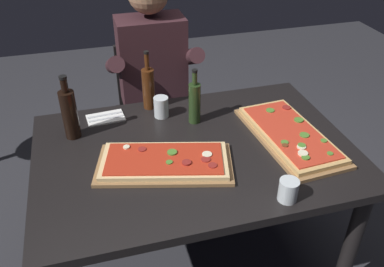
# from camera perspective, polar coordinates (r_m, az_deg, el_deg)

# --- Properties ---
(ground_plane) EXTENTS (6.40, 6.40, 0.00)m
(ground_plane) POSITION_cam_1_polar(r_m,az_deg,el_deg) (2.34, 0.34, -17.00)
(ground_plane) COLOR #2D2D33
(dining_table) EXTENTS (1.40, 0.96, 0.74)m
(dining_table) POSITION_cam_1_polar(r_m,az_deg,el_deg) (1.88, 0.41, -4.50)
(dining_table) COLOR black
(dining_table) RESTS_ON ground_plane
(pizza_rectangular_front) EXTENTS (0.61, 0.41, 0.05)m
(pizza_rectangular_front) POSITION_cam_1_polar(r_m,az_deg,el_deg) (1.72, -3.80, -4.00)
(pizza_rectangular_front) COLOR olive
(pizza_rectangular_front) RESTS_ON dining_table
(pizza_rectangular_left) EXTENTS (0.33, 0.61, 0.05)m
(pizza_rectangular_left) POSITION_cam_1_polar(r_m,az_deg,el_deg) (1.93, 13.41, -0.17)
(pizza_rectangular_left) COLOR olive
(pizza_rectangular_left) RESTS_ON dining_table
(wine_bottle_dark) EXTENTS (0.06, 0.06, 0.31)m
(wine_bottle_dark) POSITION_cam_1_polar(r_m,az_deg,el_deg) (2.09, -6.06, 6.38)
(wine_bottle_dark) COLOR #47230F
(wine_bottle_dark) RESTS_ON dining_table
(oil_bottle_amber) EXTENTS (0.07, 0.07, 0.31)m
(oil_bottle_amber) POSITION_cam_1_polar(r_m,az_deg,el_deg) (1.92, -16.62, 2.74)
(oil_bottle_amber) COLOR black
(oil_bottle_amber) RESTS_ON dining_table
(vinegar_bottle_green) EXTENTS (0.06, 0.06, 0.28)m
(vinegar_bottle_green) POSITION_cam_1_polar(r_m,az_deg,el_deg) (1.96, 0.36, 4.41)
(vinegar_bottle_green) COLOR #233819
(vinegar_bottle_green) RESTS_ON dining_table
(tumbler_near_camera) EXTENTS (0.07, 0.07, 0.10)m
(tumbler_near_camera) POSITION_cam_1_polar(r_m,az_deg,el_deg) (2.04, -4.30, 3.69)
(tumbler_near_camera) COLOR silver
(tumbler_near_camera) RESTS_ON dining_table
(tumbler_far_side) EXTENTS (0.08, 0.08, 0.09)m
(tumbler_far_side) POSITION_cam_1_polar(r_m,az_deg,el_deg) (1.59, 13.20, -7.67)
(tumbler_far_side) COLOR silver
(tumbler_far_side) RESTS_ON dining_table
(napkin_cutlery_set) EXTENTS (0.19, 0.13, 0.01)m
(napkin_cutlery_set) POSITION_cam_1_polar(r_m,az_deg,el_deg) (2.08, -11.90, 2.16)
(napkin_cutlery_set) COLOR white
(napkin_cutlery_set) RESTS_ON dining_table
(diner_chair) EXTENTS (0.44, 0.44, 0.87)m
(diner_chair) POSITION_cam_1_polar(r_m,az_deg,el_deg) (2.66, -5.47, 3.75)
(diner_chair) COLOR black
(diner_chair) RESTS_ON ground_plane
(seated_diner) EXTENTS (0.53, 0.41, 1.33)m
(seated_diner) POSITION_cam_1_polar(r_m,az_deg,el_deg) (2.43, -5.25, 7.61)
(seated_diner) COLOR #23232D
(seated_diner) RESTS_ON ground_plane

